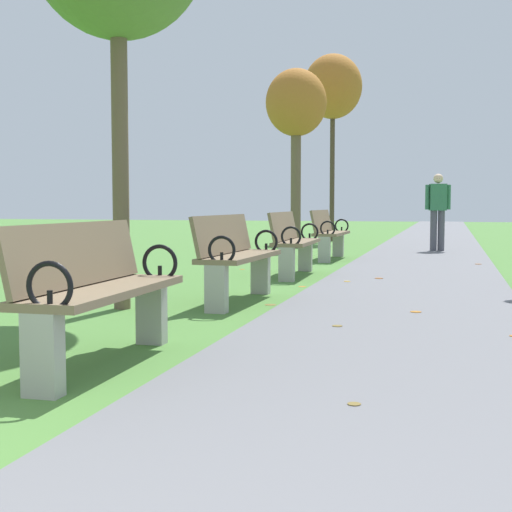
{
  "coord_description": "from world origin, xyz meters",
  "views": [
    {
      "loc": [
        1.62,
        -1.03,
        1.02
      ],
      "look_at": [
        -0.05,
        5.14,
        0.55
      ],
      "focal_mm": 50.37,
      "sensor_mm": 36.0,
      "label": 1
    }
  ],
  "objects": [
    {
      "name": "pedestrian_walking",
      "position": [
        1.37,
        14.6,
        0.93
      ],
      "size": [
        0.52,
        0.28,
        1.62
      ],
      "color": "#4C4C56",
      "rests_on": "paved_walkway"
    },
    {
      "name": "park_bench_4",
      "position": [
        -0.5,
        8.81,
        0.49
      ],
      "size": [
        0.52,
        1.61,
        0.9
      ],
      "color": "#7A664C",
      "rests_on": "ground"
    },
    {
      "name": "park_bench_3",
      "position": [
        -0.5,
        6.02,
        0.49
      ],
      "size": [
        0.51,
        1.61,
        0.9
      ],
      "color": "#7A664C",
      "rests_on": "ground"
    },
    {
      "name": "tree_4",
      "position": [
        -1.8,
        15.09,
        3.21
      ],
      "size": [
        1.38,
        1.38,
        4.06
      ],
      "color": "brown",
      "rests_on": "ground"
    },
    {
      "name": "park_bench_5",
      "position": [
        -0.5,
        11.9,
        0.49
      ],
      "size": [
        0.49,
        1.61,
        0.9
      ],
      "color": "#7A664C",
      "rests_on": "ground"
    },
    {
      "name": "scattered_leaves",
      "position": [
        -0.3,
        5.73,
        0.01
      ],
      "size": [
        4.54,
        14.91,
        0.02
      ],
      "color": "gold",
      "rests_on": "ground"
    },
    {
      "name": "paved_walkway",
      "position": [
        1.16,
        18.0,
        0.01
      ],
      "size": [
        2.33,
        44.0,
        0.02
      ],
      "primitive_type": "cube",
      "color": "slate",
      "rests_on": "ground"
    },
    {
      "name": "park_bench_2",
      "position": [
        -0.5,
        3.02,
        0.49
      ],
      "size": [
        0.5,
        1.61,
        0.9
      ],
      "color": "#7A664C",
      "rests_on": "ground"
    },
    {
      "name": "tree_5",
      "position": [
        -1.45,
        18.16,
        4.09
      ],
      "size": [
        1.55,
        1.55,
        4.97
      ],
      "color": "#4C3D2D",
      "rests_on": "ground"
    }
  ]
}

